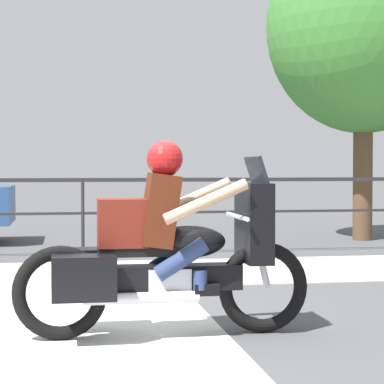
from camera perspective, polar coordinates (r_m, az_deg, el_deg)
ground_plane at (r=6.22m, az=-7.15°, el=-10.66°), size 120.00×120.00×0.00m
sidewalk_band at (r=9.57m, az=-8.04°, el=-6.19°), size 44.00×2.40×0.01m
crosswalk_band at (r=6.04m, az=-13.43°, el=-11.06°), size 3.38×6.00×0.01m
fence_railing at (r=11.39m, az=-8.33°, el=-0.21°), size 36.00×0.05×1.18m
motorcycle at (r=5.97m, az=-2.20°, el=-4.46°), size 2.38×0.76×1.56m
tree_behind_sign at (r=14.33m, az=12.96°, el=12.16°), size 3.56×3.56×5.88m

